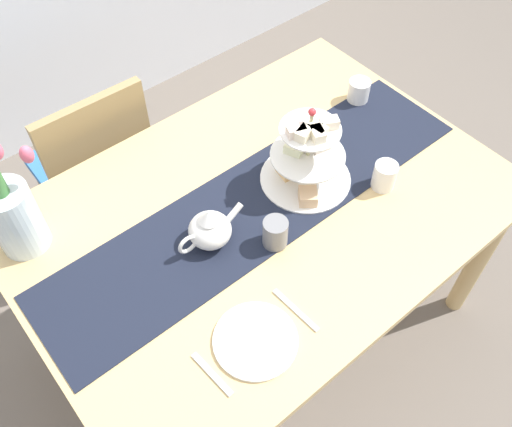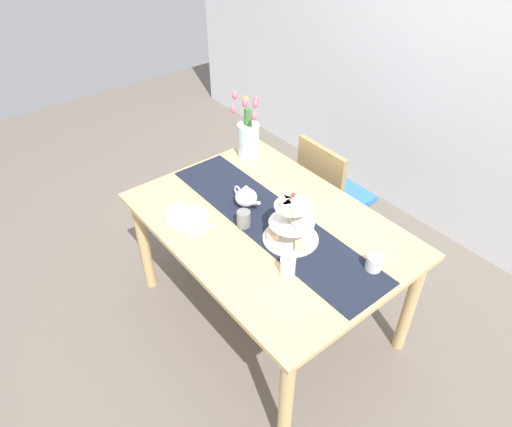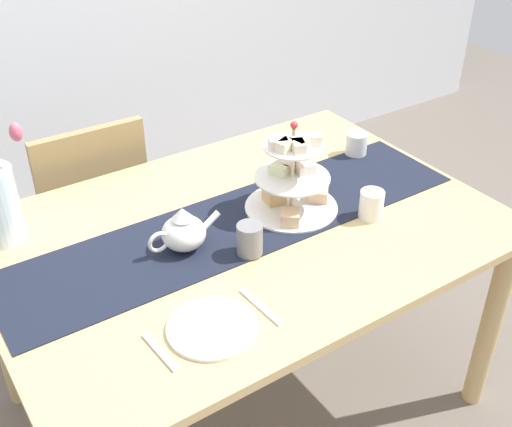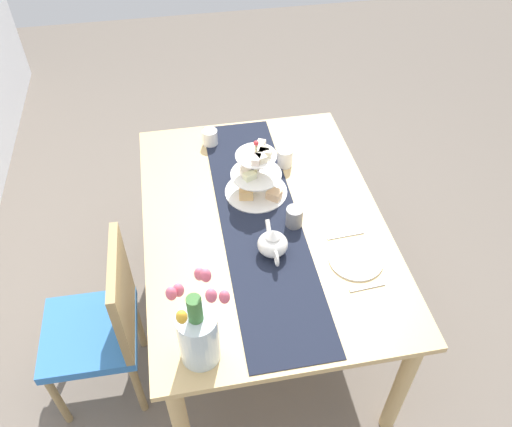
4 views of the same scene
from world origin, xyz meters
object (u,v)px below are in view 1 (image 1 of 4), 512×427
dining_table (263,226)px  tiered_cake_stand (308,158)px  tulip_vase (11,212)px  cream_jug (359,91)px  dinner_plate_left (255,340)px  knife_left (296,310)px  mug_white_text (384,176)px  chair_left (96,165)px  mug_grey (275,233)px  teapot (210,229)px  fork_left (212,374)px

dining_table → tiered_cake_stand: (0.18, -0.00, 0.21)m
tulip_vase → cream_jug: tulip_vase is taller
tulip_vase → dinner_plate_left: size_ratio=1.98×
tulip_vase → knife_left: (0.47, -0.69, -0.15)m
dinner_plate_left → cream_jug: bearing=29.1°
cream_jug → mug_white_text: mug_white_text is taller
mug_white_text → cream_jug: bearing=54.9°
chair_left → knife_left: 1.15m
chair_left → tiered_cake_stand: 0.96m
dining_table → tulip_vase: tulip_vase is taller
cream_jug → mug_white_text: 0.43m
dinner_plate_left → tiered_cake_stand: bearing=34.4°
knife_left → mug_white_text: bearing=16.9°
cream_jug → mug_grey: 0.73m
dining_table → dinner_plate_left: 0.47m
tiered_cake_stand → teapot: (-0.39, 0.00, -0.05)m
fork_left → dining_table: bearing=36.7°
dinner_plate_left → mug_white_text: mug_white_text is taller
tulip_vase → mug_grey: 0.76m
tulip_vase → mug_grey: size_ratio=4.80×
cream_jug → knife_left: (-0.77, -0.51, -0.04)m
cream_jug → fork_left: 1.18m
chair_left → fork_left: (-0.22, -1.11, 0.28)m
teapot → dinner_plate_left: (-0.11, -0.34, -0.05)m
tulip_vase → mug_white_text: size_ratio=4.80×
chair_left → tiered_cake_stand: size_ratio=2.99×
mug_grey → mug_white_text: bearing=-6.9°
tulip_vase → fork_left: (0.18, -0.69, -0.15)m
chair_left → teapot: 0.84m
chair_left → fork_left: chair_left is taller
mug_white_text → mug_grey: bearing=173.1°
chair_left → mug_white_text: chair_left is taller
dinner_plate_left → fork_left: bearing=180.0°
mug_white_text → tiered_cake_stand: bearing=134.8°
dinner_plate_left → knife_left: size_ratio=1.35×
knife_left → teapot: bearing=96.6°
chair_left → tulip_vase: (-0.40, -0.42, 0.42)m
chair_left → cream_jug: chair_left is taller
tiered_cake_stand → fork_left: bearing=-152.1°
tiered_cake_stand → tulip_vase: (-0.82, 0.35, 0.04)m
dining_table → knife_left: size_ratio=9.12×
teapot → cream_jug: size_ratio=2.80×
chair_left → cream_jug: 1.08m
dining_table → cream_jug: (0.61, 0.17, 0.15)m
chair_left → fork_left: 1.17m
tiered_cake_stand → teapot: size_ratio=1.28×
dining_table → knife_left: bearing=-116.2°
teapot → knife_left: size_ratio=1.40×
dinner_plate_left → mug_white_text: size_ratio=2.42×
chair_left → tulip_vase: size_ratio=1.99×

